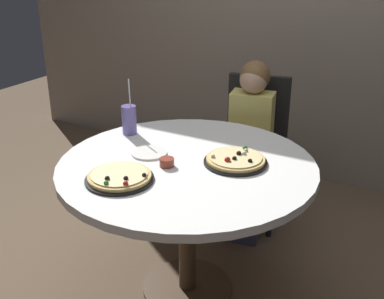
# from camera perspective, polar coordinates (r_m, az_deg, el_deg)

# --- Properties ---
(ground_plane) EXTENTS (8.00, 8.00, 0.00)m
(ground_plane) POSITION_cam_1_polar(r_m,az_deg,el_deg) (2.71, -0.54, -16.11)
(ground_plane) COLOR brown
(dining_table) EXTENTS (1.25, 1.25, 0.75)m
(dining_table) POSITION_cam_1_polar(r_m,az_deg,el_deg) (2.35, -0.59, -3.65)
(dining_table) COLOR white
(dining_table) RESTS_ON ground_plane
(chair_wooden) EXTENTS (0.47, 0.47, 0.95)m
(chair_wooden) POSITION_cam_1_polar(r_m,az_deg,el_deg) (3.17, 7.38, 0.96)
(chair_wooden) COLOR black
(chair_wooden) RESTS_ON ground_plane
(diner_child) EXTENTS (0.32, 0.43, 1.08)m
(diner_child) POSITION_cam_1_polar(r_m,az_deg,el_deg) (3.02, 6.59, -1.08)
(diner_child) COLOR #3F4766
(diner_child) RESTS_ON ground_plane
(pizza_veggie) EXTENTS (0.31, 0.31, 0.05)m
(pizza_veggie) POSITION_cam_1_polar(r_m,az_deg,el_deg) (2.31, 5.19, -1.25)
(pizza_veggie) COLOR black
(pizza_veggie) RESTS_ON dining_table
(pizza_cheese) EXTENTS (0.31, 0.31, 0.05)m
(pizza_cheese) POSITION_cam_1_polar(r_m,az_deg,el_deg) (2.16, -8.59, -3.28)
(pizza_cheese) COLOR black
(pizza_cheese) RESTS_ON dining_table
(soda_cup) EXTENTS (0.08, 0.08, 0.31)m
(soda_cup) POSITION_cam_1_polar(r_m,az_deg,el_deg) (2.66, -7.46, 3.52)
(soda_cup) COLOR #6659A5
(soda_cup) RESTS_ON dining_table
(sauce_bowl) EXTENTS (0.07, 0.07, 0.04)m
(sauce_bowl) POSITION_cam_1_polar(r_m,az_deg,el_deg) (2.27, -3.01, -1.52)
(sauce_bowl) COLOR brown
(sauce_bowl) RESTS_ON dining_table
(plate_small) EXTENTS (0.18, 0.18, 0.01)m
(plate_small) POSITION_cam_1_polar(r_m,az_deg,el_deg) (2.41, -5.17, -0.44)
(plate_small) COLOR white
(plate_small) RESTS_ON dining_table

